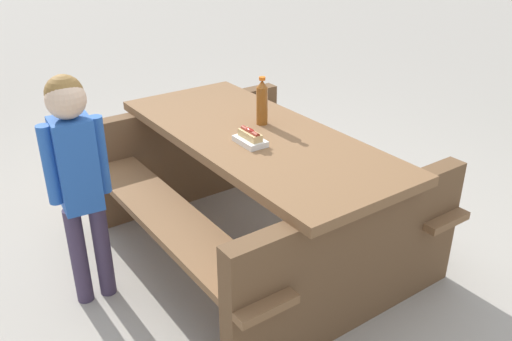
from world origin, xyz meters
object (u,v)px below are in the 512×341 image
at_px(soda_bottle, 262,102).
at_px(hotdog_tray, 250,138).
at_px(picnic_table, 256,183).
at_px(child_in_coat, 76,165).

distance_m(soda_bottle, hotdog_tray, 0.31).
bearing_deg(picnic_table, hotdog_tray, -44.71).
xyz_separation_m(picnic_table, soda_bottle, (-0.10, 0.10, 0.43)).
bearing_deg(hotdog_tray, child_in_coat, -104.16).
distance_m(hotdog_tray, child_in_coat, 0.86).
bearing_deg(hotdog_tray, picnic_table, 135.29).
xyz_separation_m(soda_bottle, hotdog_tray, (0.20, -0.21, -0.09)).
height_order(hotdog_tray, child_in_coat, child_in_coat).
bearing_deg(soda_bottle, picnic_table, -46.80).
distance_m(picnic_table, hotdog_tray, 0.37).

